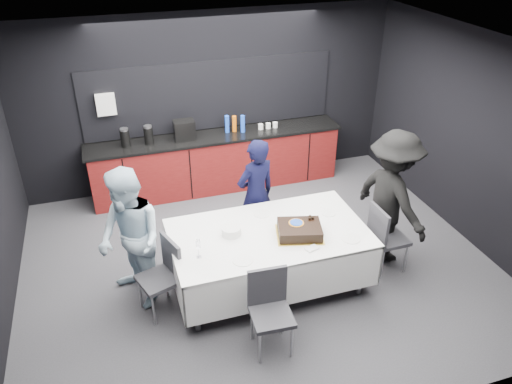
{
  "coord_description": "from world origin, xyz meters",
  "views": [
    {
      "loc": [
        -1.62,
        -4.97,
        4.14
      ],
      "look_at": [
        0.0,
        0.1,
        1.05
      ],
      "focal_mm": 35.0,
      "sensor_mm": 36.0,
      "label": 1
    }
  ],
  "objects_px": {
    "person_left": "(131,240)",
    "person_center": "(256,195)",
    "chair_left": "(164,271)",
    "champagne_flute": "(198,245)",
    "cake_assembly": "(300,230)",
    "chair_right": "(384,234)",
    "plate_stack": "(231,231)",
    "chair_near": "(270,305)",
    "person_right": "(391,198)",
    "party_table": "(269,242)"
  },
  "relations": [
    {
      "from": "person_right",
      "to": "plate_stack",
      "type": "bearing_deg",
      "value": 78.41
    },
    {
      "from": "party_table",
      "to": "chair_left",
      "type": "distance_m",
      "value": 1.27
    },
    {
      "from": "party_table",
      "to": "person_center",
      "type": "xyz_separation_m",
      "value": [
        0.11,
        0.84,
        0.16
      ]
    },
    {
      "from": "party_table",
      "to": "champagne_flute",
      "type": "xyz_separation_m",
      "value": [
        -0.89,
        -0.21,
        0.3
      ]
    },
    {
      "from": "plate_stack",
      "to": "chair_near",
      "type": "distance_m",
      "value": 1.06
    },
    {
      "from": "cake_assembly",
      "to": "chair_right",
      "type": "height_order",
      "value": "cake_assembly"
    },
    {
      "from": "cake_assembly",
      "to": "person_right",
      "type": "bearing_deg",
      "value": 10.06
    },
    {
      "from": "cake_assembly",
      "to": "chair_near",
      "type": "relative_size",
      "value": 0.68
    },
    {
      "from": "party_table",
      "to": "chair_right",
      "type": "height_order",
      "value": "chair_right"
    },
    {
      "from": "plate_stack",
      "to": "chair_right",
      "type": "distance_m",
      "value": 1.96
    },
    {
      "from": "person_left",
      "to": "person_center",
      "type": "bearing_deg",
      "value": 86.35
    },
    {
      "from": "chair_right",
      "to": "person_center",
      "type": "height_order",
      "value": "person_center"
    },
    {
      "from": "champagne_flute",
      "to": "chair_near",
      "type": "xyz_separation_m",
      "value": [
        0.58,
        -0.7,
        -0.4
      ]
    },
    {
      "from": "person_left",
      "to": "plate_stack",
      "type": "bearing_deg",
      "value": 59.72
    },
    {
      "from": "champagne_flute",
      "to": "chair_left",
      "type": "height_order",
      "value": "champagne_flute"
    },
    {
      "from": "person_center",
      "to": "plate_stack",
      "type": "bearing_deg",
      "value": 35.67
    },
    {
      "from": "chair_left",
      "to": "person_center",
      "type": "distance_m",
      "value": 1.65
    },
    {
      "from": "chair_near",
      "to": "champagne_flute",
      "type": "bearing_deg",
      "value": 129.72
    },
    {
      "from": "person_left",
      "to": "party_table",
      "type": "bearing_deg",
      "value": 58.15
    },
    {
      "from": "plate_stack",
      "to": "champagne_flute",
      "type": "relative_size",
      "value": 1.02
    },
    {
      "from": "chair_near",
      "to": "person_center",
      "type": "xyz_separation_m",
      "value": [
        0.41,
        1.76,
        0.26
      ]
    },
    {
      "from": "party_table",
      "to": "person_left",
      "type": "height_order",
      "value": "person_left"
    },
    {
      "from": "chair_left",
      "to": "party_table",
      "type": "bearing_deg",
      "value": 1.7
    },
    {
      "from": "cake_assembly",
      "to": "chair_left",
      "type": "height_order",
      "value": "cake_assembly"
    },
    {
      "from": "champagne_flute",
      "to": "person_right",
      "type": "xyz_separation_m",
      "value": [
        2.55,
        0.29,
        -0.04
      ]
    },
    {
      "from": "champagne_flute",
      "to": "person_right",
      "type": "height_order",
      "value": "person_right"
    },
    {
      "from": "champagne_flute",
      "to": "person_right",
      "type": "distance_m",
      "value": 2.57
    },
    {
      "from": "person_center",
      "to": "person_right",
      "type": "relative_size",
      "value": 0.88
    },
    {
      "from": "chair_left",
      "to": "chair_near",
      "type": "bearing_deg",
      "value": -42.43
    },
    {
      "from": "plate_stack",
      "to": "chair_left",
      "type": "distance_m",
      "value": 0.89
    },
    {
      "from": "chair_near",
      "to": "party_table",
      "type": "bearing_deg",
      "value": 71.73
    },
    {
      "from": "chair_right",
      "to": "person_left",
      "type": "distance_m",
      "value": 3.1
    },
    {
      "from": "cake_assembly",
      "to": "chair_right",
      "type": "xyz_separation_m",
      "value": [
        1.17,
        0.01,
        -0.31
      ]
    },
    {
      "from": "chair_near",
      "to": "person_center",
      "type": "distance_m",
      "value": 1.82
    },
    {
      "from": "party_table",
      "to": "champagne_flute",
      "type": "distance_m",
      "value": 0.96
    },
    {
      "from": "party_table",
      "to": "champagne_flute",
      "type": "relative_size",
      "value": 10.36
    },
    {
      "from": "person_left",
      "to": "person_right",
      "type": "bearing_deg",
      "value": 63.48
    },
    {
      "from": "champagne_flute",
      "to": "person_center",
      "type": "xyz_separation_m",
      "value": [
        0.99,
        1.05,
        -0.14
      ]
    },
    {
      "from": "champagne_flute",
      "to": "chair_left",
      "type": "relative_size",
      "value": 0.24
    },
    {
      "from": "cake_assembly",
      "to": "person_right",
      "type": "height_order",
      "value": "person_right"
    },
    {
      "from": "chair_near",
      "to": "cake_assembly",
      "type": "bearing_deg",
      "value": 50.47
    },
    {
      "from": "plate_stack",
      "to": "person_right",
      "type": "xyz_separation_m",
      "value": [
        2.1,
        -0.01,
        0.07
      ]
    },
    {
      "from": "chair_left",
      "to": "champagne_flute",
      "type": "bearing_deg",
      "value": -25.05
    },
    {
      "from": "chair_left",
      "to": "person_right",
      "type": "height_order",
      "value": "person_right"
    },
    {
      "from": "person_right",
      "to": "chair_right",
      "type": "bearing_deg",
      "value": 130.52
    },
    {
      "from": "party_table",
      "to": "cake_assembly",
      "type": "height_order",
      "value": "cake_assembly"
    },
    {
      "from": "plate_stack",
      "to": "person_left",
      "type": "distance_m",
      "value": 1.14
    },
    {
      "from": "chair_right",
      "to": "chair_near",
      "type": "bearing_deg",
      "value": -156.86
    },
    {
      "from": "chair_right",
      "to": "person_center",
      "type": "distance_m",
      "value": 1.72
    },
    {
      "from": "party_table",
      "to": "person_left",
      "type": "xyz_separation_m",
      "value": [
        -1.57,
        0.21,
        0.22
      ]
    }
  ]
}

